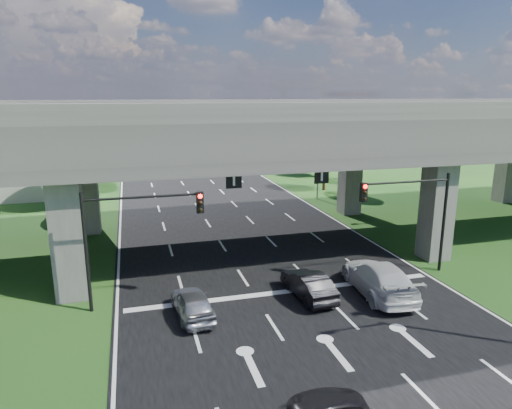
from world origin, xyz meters
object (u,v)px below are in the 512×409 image
signal_left (132,227)px  streetlight_beyond (268,130)px  car_silver (193,303)px  car_white (379,278)px  signal_right (414,206)px  car_dark (308,285)px  streetlight_far (315,142)px

signal_left → streetlight_beyond: bearing=63.6°
car_silver → car_white: bearing=174.9°
signal_right → streetlight_beyond: 36.17m
signal_right → car_dark: bearing=-168.9°
streetlight_beyond → signal_right: bearing=-93.6°
signal_right → signal_left: 15.65m
signal_left → car_silver: size_ratio=1.51×
car_silver → car_dark: 6.15m
car_silver → signal_left: bearing=-41.3°
signal_right → streetlight_beyond: size_ratio=0.60×
signal_right → streetlight_far: size_ratio=0.60×
car_white → streetlight_beyond: bearing=-92.4°
signal_right → car_white: size_ratio=1.01×
signal_right → streetlight_beyond: (2.27, 36.06, 1.66)m
signal_right → streetlight_far: 20.25m
signal_left → car_silver: signal_left is taller
signal_left → car_silver: (2.57, -1.90, -3.48)m
streetlight_beyond → car_dark: 38.88m
signal_left → car_dark: (8.70, -1.37, -3.46)m
car_silver → streetlight_far: bearing=-129.8°
streetlight_beyond → car_dark: bearing=-103.8°
signal_right → streetlight_far: streetlight_far is taller
signal_right → car_white: bearing=-148.4°
streetlight_beyond → car_dark: size_ratio=2.37×
signal_left → car_silver: 4.72m
signal_left → signal_right: bearing=0.0°
signal_right → car_silver: size_ratio=1.51×
signal_right → car_silver: bearing=-171.7°
signal_left → car_white: 13.07m
streetlight_far → streetlight_beyond: size_ratio=1.00×
signal_right → signal_left: size_ratio=1.00×
signal_right → car_dark: (-6.95, -1.37, -3.46)m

